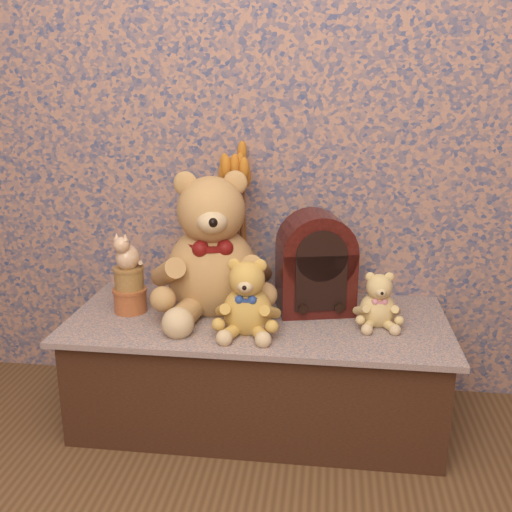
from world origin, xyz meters
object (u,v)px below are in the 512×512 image
Objects in this scene: cathedral_radio at (316,262)px; cat_figurine at (127,249)px; ceramic_vase at (237,276)px; biscuit_tin_lower at (130,300)px; teddy_large at (212,237)px; teddy_small at (378,297)px; teddy_medium at (247,292)px.

cat_figurine is (-0.66, -0.10, 0.05)m from cathedral_radio.
ceramic_vase is 0.40m from biscuit_tin_lower.
teddy_large is 1.50× the size of cathedral_radio.
teddy_small is at bearing -20.56° from teddy_large.
cat_figurine is (-0.87, 0.01, 0.13)m from teddy_small.
teddy_small is 1.50× the size of cat_figurine.
biscuit_tin_lower is at bearing 175.10° from cathedral_radio.
teddy_large is 2.68× the size of teddy_small.
cat_figurine is at bearing 175.10° from cathedral_radio.
teddy_medium is at bearing -1.67° from cat_figurine.
biscuit_tin_lower is at bearing 178.07° from teddy_large.
ceramic_vase is (-0.51, 0.18, -0.01)m from teddy_small.
teddy_large is 4.02× the size of cat_figurine.
teddy_large reaches higher than ceramic_vase.
cathedral_radio is at bearing -13.24° from ceramic_vase.
cat_figurine is at bearing 180.00° from biscuit_tin_lower.
cathedral_radio is 1.93× the size of ceramic_vase.
teddy_large is at bearing -124.14° from ceramic_vase.
cathedral_radio is (0.37, 0.04, -0.09)m from teddy_large.
teddy_small is at bearing -19.20° from ceramic_vase.
cathedral_radio is at bearing 147.85° from teddy_small.
teddy_small is at bearing -0.55° from biscuit_tin_lower.
teddy_medium reaches higher than biscuit_tin_lower.
teddy_large is 0.61m from teddy_small.
cat_figurine is at bearing 178.07° from teddy_large.
ceramic_vase is at bearing 24.94° from biscuit_tin_lower.
teddy_medium is 0.30m from ceramic_vase.
teddy_large is 2.89× the size of ceramic_vase.
teddy_medium is at bearing -171.13° from teddy_small.
cathedral_radio is 2.68× the size of cat_figurine.
ceramic_vase is at bearing 155.29° from teddy_small.
cathedral_radio is at bearing 8.65° from biscuit_tin_lower.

